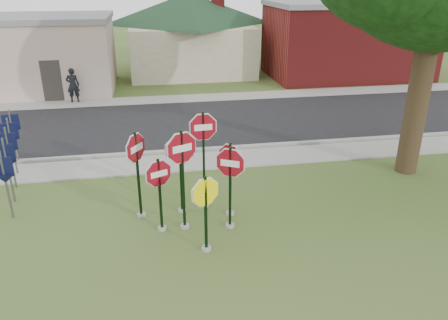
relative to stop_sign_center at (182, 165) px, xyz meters
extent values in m
plane|color=#36531F|center=(0.34, -1.15, -1.82)|extent=(120.00, 120.00, 0.00)
cube|color=gray|center=(0.34, 4.35, -1.79)|extent=(60.00, 1.60, 0.06)
cube|color=black|center=(0.34, 8.85, -1.80)|extent=(60.00, 7.00, 0.04)
cube|color=gray|center=(0.34, 13.15, -1.79)|extent=(60.00, 1.60, 0.06)
cube|color=gray|center=(0.34, 5.35, -1.75)|extent=(60.00, 0.20, 0.14)
cylinder|color=gray|center=(0.00, 0.00, -1.78)|extent=(0.24, 0.24, 0.08)
cube|color=black|center=(0.00, 0.00, -0.45)|extent=(0.08, 0.07, 2.73)
cylinder|color=white|center=(0.00, 0.00, 0.46)|extent=(1.06, 0.47, 1.15)
cylinder|color=maroon|center=(0.00, 0.00, 0.46)|extent=(0.98, 0.45, 1.06)
cube|color=white|center=(0.00, 0.00, 0.46)|extent=(0.49, 0.22, 0.18)
cylinder|color=gray|center=(0.42, -1.13, -1.78)|extent=(0.24, 0.24, 0.08)
cube|color=black|center=(0.42, -1.13, -0.82)|extent=(0.07, 0.07, 1.99)
cylinder|color=white|center=(0.42, -1.13, -0.23)|extent=(0.93, 0.40, 1.00)
cylinder|color=#FFE906|center=(0.42, -1.13, -0.23)|extent=(0.86, 0.38, 0.93)
cylinder|color=gray|center=(-0.60, 0.00, -1.78)|extent=(0.24, 0.24, 0.08)
cube|color=black|center=(-0.60, 0.00, -0.80)|extent=(0.08, 0.07, 2.03)
cylinder|color=white|center=(-0.60, 0.00, -0.18)|extent=(0.90, 0.42, 0.99)
cylinder|color=maroon|center=(-0.60, 0.00, -0.18)|extent=(0.84, 0.40, 0.91)
cube|color=white|center=(-0.60, 0.00, -0.18)|extent=(0.42, 0.20, 0.16)
cylinder|color=gray|center=(1.19, -0.18, -1.78)|extent=(0.24, 0.24, 0.08)
cube|color=black|center=(1.19, -0.18, -0.67)|extent=(0.08, 0.07, 2.29)
cylinder|color=white|center=(1.19, -0.18, 0.04)|extent=(0.95, 0.53, 1.07)
cylinder|color=maroon|center=(1.19, -0.18, 0.04)|extent=(0.88, 0.49, 1.00)
cube|color=white|center=(1.19, -0.18, 0.04)|extent=(0.44, 0.25, 0.17)
cylinder|color=gray|center=(0.68, 1.07, -1.78)|extent=(0.24, 0.24, 0.08)
cube|color=black|center=(0.68, 1.07, -0.39)|extent=(0.06, 0.05, 2.86)
cylinder|color=white|center=(0.68, 1.07, 0.61)|extent=(1.07, 0.10, 1.07)
cylinder|color=maroon|center=(0.68, 1.07, 0.61)|extent=(0.99, 0.09, 0.99)
cube|color=white|center=(0.68, 1.07, 0.61)|extent=(0.49, 0.05, 0.17)
cylinder|color=gray|center=(0.01, 0.87, -1.78)|extent=(0.24, 0.24, 0.08)
cube|color=black|center=(0.01, 0.87, -0.66)|extent=(0.06, 0.05, 2.32)
cylinder|color=white|center=(0.01, 0.87, 0.06)|extent=(1.11, 0.08, 1.11)
cylinder|color=maroon|center=(0.01, 0.87, 0.06)|extent=(1.03, 0.08, 1.03)
cube|color=white|center=(0.01, 0.87, 0.06)|extent=(0.51, 0.04, 0.18)
cylinder|color=gray|center=(1.32, 0.47, -1.78)|extent=(0.24, 0.24, 0.08)
cube|color=black|center=(1.32, 0.47, -0.74)|extent=(0.08, 0.08, 2.15)
cylinder|color=white|center=(1.32, 0.47, -0.10)|extent=(0.73, 0.82, 1.08)
cylinder|color=maroon|center=(1.32, 0.47, -0.10)|extent=(0.68, 0.76, 1.00)
cube|color=white|center=(1.32, 0.47, -0.10)|extent=(0.34, 0.38, 0.17)
cylinder|color=gray|center=(-1.14, 0.81, -1.78)|extent=(0.24, 0.24, 0.08)
cube|color=black|center=(-1.14, 0.81, -0.57)|extent=(0.08, 0.08, 2.48)
cylinder|color=white|center=(-1.14, 0.81, 0.23)|extent=(0.64, 0.91, 1.10)
cylinder|color=maroon|center=(-1.14, 0.81, 0.23)|extent=(0.60, 0.84, 1.02)
cube|color=white|center=(-1.14, 0.81, 0.23)|extent=(0.30, 0.42, 0.18)
cube|color=#59595E|center=(-4.66, 1.35, -0.82)|extent=(0.05, 0.05, 2.00)
cube|color=black|center=(-4.66, 1.35, -0.27)|extent=(0.55, 0.13, 0.55)
cone|color=black|center=(-4.66, 1.35, -0.62)|extent=(0.65, 0.65, 0.25)
cube|color=#59595E|center=(-4.86, 2.35, -0.82)|extent=(0.05, 0.05, 2.00)
cube|color=black|center=(-4.86, 2.35, -0.27)|extent=(0.55, 0.09, 0.55)
cone|color=black|center=(-4.86, 2.35, -0.62)|extent=(0.62, 0.62, 0.25)
cube|color=#59595E|center=(-5.06, 3.35, -0.82)|extent=(0.05, 0.05, 2.00)
cube|color=black|center=(-5.06, 3.35, -0.27)|extent=(0.55, 0.05, 0.55)
cone|color=black|center=(-5.06, 3.35, -0.62)|extent=(0.58, 0.58, 0.25)
cube|color=#59595E|center=(-5.26, 4.35, -0.82)|extent=(0.05, 0.05, 2.00)
cube|color=black|center=(-5.26, 4.35, -0.27)|extent=(0.55, 0.05, 0.55)
cone|color=black|center=(-5.26, 4.35, -0.62)|extent=(0.58, 0.58, 0.25)
cube|color=#59595E|center=(-5.46, 5.35, -0.82)|extent=(0.05, 0.05, 2.00)
cube|color=black|center=(-5.46, 5.35, -0.27)|extent=(0.55, 0.09, 0.55)
cone|color=black|center=(-5.46, 5.35, -0.62)|extent=(0.62, 0.62, 0.25)
cube|color=beige|center=(-8.66, 16.85, 0.18)|extent=(12.00, 6.00, 4.00)
cube|color=#332D28|center=(-5.66, 13.87, -0.72)|extent=(1.00, 0.10, 2.20)
cube|color=beige|center=(2.34, 20.85, -0.22)|extent=(8.00, 8.00, 3.20)
cube|color=maroon|center=(12.34, 17.35, 0.43)|extent=(10.00, 6.00, 4.50)
cube|color=gray|center=(12.34, 17.35, 2.78)|extent=(10.20, 6.20, 0.30)
cube|color=white|center=(10.34, 14.40, 0.78)|extent=(2.00, 0.08, 0.90)
cylinder|color=#2F2015|center=(7.84, 2.35, 1.18)|extent=(0.70, 0.70, 5.99)
cylinder|color=#2F2015|center=(22.34, 24.85, 0.18)|extent=(0.50, 0.50, 4.00)
imported|color=black|center=(-4.56, 13.42, -0.86)|extent=(0.66, 0.44, 1.80)
camera|label=1|loc=(-0.73, -10.07, 4.38)|focal=35.00mm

